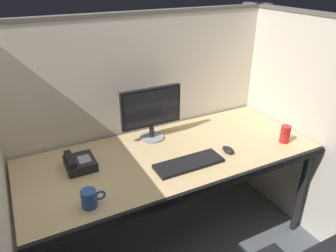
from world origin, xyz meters
name	(u,v)px	position (x,y,z in m)	size (l,w,h in m)	color
cubicle_partition_rear	(144,121)	(0.00, 0.74, 0.79)	(2.21, 0.06, 1.57)	beige
cubicle_partition_left	(1,204)	(-0.99, 0.20, 0.79)	(0.06, 1.41, 1.57)	beige
cubicle_partition_right	(296,123)	(0.99, 0.20, 0.79)	(0.06, 1.41, 1.57)	beige
desk	(172,161)	(0.00, 0.29, 0.69)	(1.90, 0.80, 0.74)	tan
monitor_center	(151,110)	(-0.02, 0.55, 0.96)	(0.43, 0.17, 0.37)	gray
keyboard_main	(189,163)	(0.03, 0.14, 0.75)	(0.43, 0.15, 0.02)	black
computer_mouse	(228,150)	(0.34, 0.15, 0.76)	(0.06, 0.10, 0.04)	black
coffee_mug	(90,198)	(-0.60, 0.04, 0.79)	(0.13, 0.08, 0.09)	#264C8C
soda_can	(285,134)	(0.77, 0.09, 0.80)	(0.07, 0.07, 0.12)	red
desk_phone	(79,163)	(-0.57, 0.41, 0.77)	(0.17, 0.19, 0.09)	black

